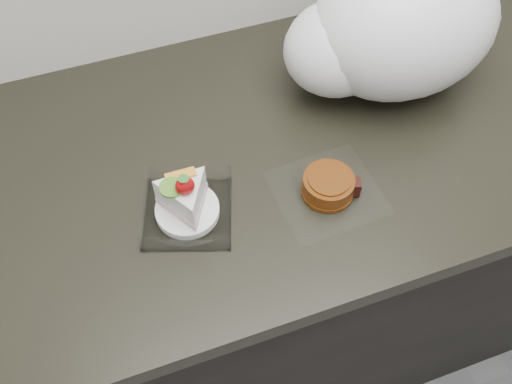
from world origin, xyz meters
The scene contains 4 objects.
counter centered at (0.00, 1.69, 0.45)m, with size 2.04×0.64×0.90m.
cake_tray centered at (-0.26, 1.60, 0.93)m, with size 0.18×0.18×0.11m.
mooncake_wrap centered at (-0.03, 1.56, 0.92)m, with size 0.18×0.17×0.04m.
plastic_bag centered at (0.17, 1.77, 1.02)m, with size 0.40×0.30×0.31m.
Camera 1 is at (-0.32, 1.09, 1.67)m, focal length 40.00 mm.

